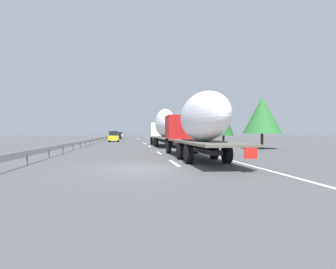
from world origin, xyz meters
name	(u,v)px	position (x,y,z in m)	size (l,w,h in m)	color
ground_plane	(133,142)	(40.00, 0.00, 0.00)	(260.00, 260.00, 0.00)	#4C4C4F
lane_stripe_0	(174,163)	(2.00, -1.80, 0.00)	(3.20, 0.20, 0.01)	white
lane_stripe_1	(159,153)	(10.05, -1.80, 0.00)	(3.20, 0.20, 0.01)	white
lane_stripe_2	(149,146)	(21.22, -1.80, 0.00)	(3.20, 0.20, 0.01)	white
lane_stripe_3	(145,144)	(29.51, -1.80, 0.00)	(3.20, 0.20, 0.01)	white
lane_stripe_4	(143,142)	(35.36, -1.80, 0.00)	(3.20, 0.20, 0.01)	white
lane_stripe_5	(139,140)	(55.68, -1.80, 0.00)	(3.20, 0.20, 0.01)	white
lane_stripe_6	(138,139)	(60.80, -1.80, 0.00)	(3.20, 0.20, 0.01)	white
lane_stripe_7	(139,139)	(58.62, -1.80, 0.00)	(3.20, 0.20, 0.01)	white
lane_stripe_8	(138,139)	(68.02, -1.80, 0.00)	(3.20, 0.20, 0.01)	white
edge_line_right	(159,141)	(45.00, -5.50, 0.00)	(110.00, 0.20, 0.01)	white
truck_lead	(164,126)	(21.56, -3.60, 2.56)	(13.79, 2.55, 4.55)	silver
truck_trailing	(197,122)	(3.97, -3.60, 2.36)	(14.36, 2.55, 4.06)	#B21919
car_white_van	(120,135)	(87.18, 3.73, 0.94)	(4.29, 1.78, 1.86)	white
car_yellow_coupe	(114,137)	(39.50, 3.45, 0.98)	(4.23, 1.80, 1.99)	gold
car_black_suv	(118,136)	(59.00, 3.50, 0.94)	(4.04, 1.89, 1.87)	black
road_sign	(171,130)	(36.59, -6.70, 2.19)	(0.10, 0.90, 3.16)	gray
tree_0	(162,126)	(82.64, -10.52, 4.10)	(3.69, 3.69, 6.59)	#472D19
tree_1	(200,120)	(39.79, -12.94, 4.13)	(3.17, 3.17, 6.33)	#472D19
tree_2	(223,121)	(20.83, -11.12, 3.22)	(2.54, 2.54, 5.13)	#472D19
tree_3	(262,116)	(14.45, -13.13, 3.49)	(3.96, 3.96, 5.40)	#472D19
guardrail_median	(101,138)	(43.00, 6.00, 0.58)	(94.00, 0.10, 0.76)	#9EA0A5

